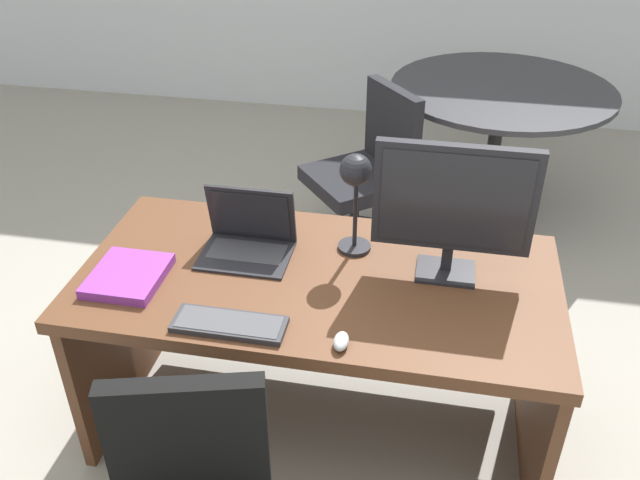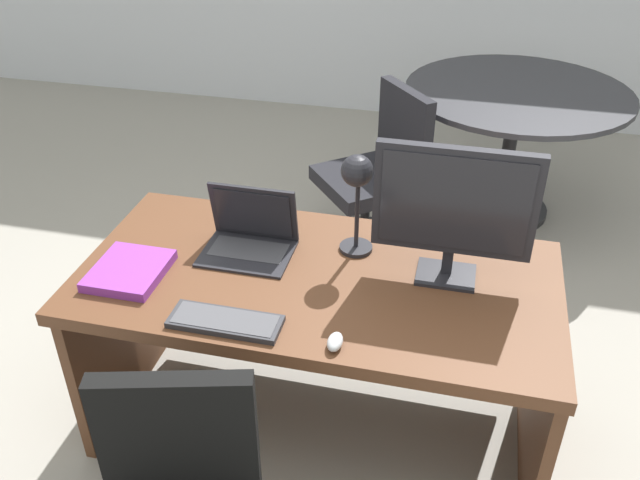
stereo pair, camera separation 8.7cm
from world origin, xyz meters
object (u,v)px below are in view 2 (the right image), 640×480
at_px(meeting_table, 513,121).
at_px(meeting_chair_near, 376,188).
at_px(laptop, 251,230).
at_px(desk_lamp, 357,184).
at_px(mouse, 335,342).
at_px(keyboard, 225,321).
at_px(monitor, 454,206).
at_px(book, 129,271).
at_px(desk, 320,311).

xyz_separation_m(meeting_table, meeting_chair_near, (-0.69, -0.56, -0.22)).
height_order(laptop, meeting_table, laptop).
bearing_deg(desk_lamp, mouse, -85.69).
xyz_separation_m(keyboard, mouse, (0.35, -0.02, 0.01)).
distance_m(laptop, meeting_table, 2.05).
relative_size(monitor, meeting_table, 0.42).
bearing_deg(keyboard, book, 157.32).
bearing_deg(desk, meeting_table, 69.92).
relative_size(keyboard, meeting_chair_near, 0.39).
relative_size(mouse, book, 0.30).
xyz_separation_m(laptop, book, (-0.35, -0.27, -0.05)).
distance_m(keyboard, book, 0.45).
distance_m(keyboard, meeting_table, 2.41).
relative_size(monitor, book, 1.93).
relative_size(laptop, meeting_chair_near, 0.36).
bearing_deg(meeting_chair_near, desk, -89.79).
distance_m(desk, book, 0.69).
bearing_deg(meeting_table, mouse, -103.67).
xyz_separation_m(mouse, desk_lamp, (-0.04, 0.50, 0.27)).
distance_m(monitor, meeting_table, 1.89).
distance_m(book, meeting_table, 2.45).
distance_m(laptop, keyboard, 0.45).
bearing_deg(book, desk, 16.57).
distance_m(desk, meeting_chair_near, 1.32).
bearing_deg(meeting_chair_near, mouse, -85.21).
xyz_separation_m(desk_lamp, meeting_chair_near, (-0.10, 1.18, -0.66)).
bearing_deg(laptop, desk, -15.87).
relative_size(laptop, mouse, 3.91).
bearing_deg(desk, meeting_chair_near, 90.21).
bearing_deg(mouse, monitor, 56.03).
bearing_deg(mouse, desk, 109.74).
height_order(meeting_table, meeting_chair_near, meeting_chair_near).
xyz_separation_m(keyboard, meeting_chair_near, (0.21, 1.67, -0.38)).
bearing_deg(laptop, keyboard, -82.38).
bearing_deg(meeting_chair_near, desk_lamp, -85.01).
xyz_separation_m(monitor, book, (-1.06, -0.24, -0.26)).
distance_m(mouse, meeting_table, 2.32).
xyz_separation_m(desk, laptop, (-0.28, 0.08, 0.26)).
distance_m(meeting_table, meeting_chair_near, 0.92).
height_order(keyboard, desk_lamp, desk_lamp).
relative_size(desk, mouse, 20.05).
xyz_separation_m(monitor, desk_lamp, (-0.33, 0.07, 0.00)).
relative_size(laptop, desk_lamp, 0.82).
height_order(desk_lamp, meeting_table, desk_lamp).
distance_m(desk, monitor, 0.64).
relative_size(desk, laptop, 5.13).
distance_m(laptop, desk_lamp, 0.43).
relative_size(monitor, meeting_chair_near, 0.58).
xyz_separation_m(desk_lamp, book, (-0.73, -0.31, -0.27)).
height_order(mouse, desk_lamp, desk_lamp).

